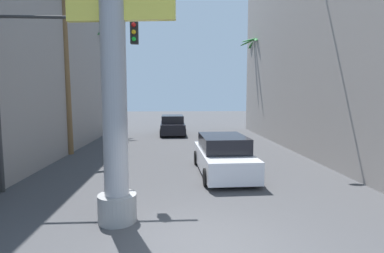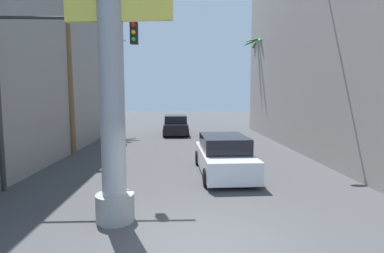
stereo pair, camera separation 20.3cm
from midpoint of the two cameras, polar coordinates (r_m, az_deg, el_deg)
name	(u,v)px [view 1 (the left image)]	position (r m, az deg, el deg)	size (l,w,h in m)	color
ground_plane	(187,154)	(16.27, -1.35, -5.31)	(89.14, 89.14, 0.00)	#424244
building_right	(373,31)	(19.87, 31.01, 15.40)	(8.50, 24.27, 13.43)	gray
neon_sign_pole	(113,16)	(7.76, -15.65, 19.54)	(2.95, 0.96, 10.12)	#9E9EA3
street_lamp	(319,63)	(15.09, 22.76, 11.07)	(2.26, 0.28, 7.80)	#59595E
traffic_light_mast	(48,67)	(10.81, -26.29, 10.07)	(5.25, 0.32, 5.72)	#333333
car_lead	(223,156)	(12.26, 5.44, -5.53)	(2.14, 4.82, 1.56)	black
car_far	(172,125)	(24.57, -3.98, 0.22)	(2.12, 4.71, 1.56)	black
palm_tree_near_right	(380,30)	(13.11, 31.76, 15.34)	(2.55, 2.48, 8.82)	brown
palm_tree_mid_left	(65,46)	(17.59, -23.39, 13.94)	(2.77, 2.78, 9.28)	brown
palm_tree_far_right	(257,73)	(26.78, 12.04, 9.85)	(3.11, 3.01, 8.14)	brown
palm_tree_far_left	(105,69)	(25.51, -16.53, 10.45)	(3.16, 3.22, 8.36)	brown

